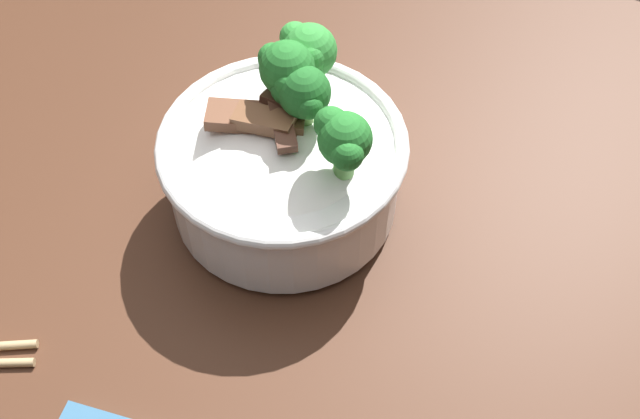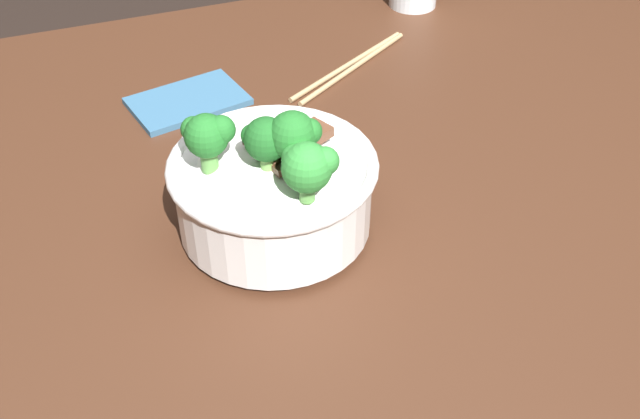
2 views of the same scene
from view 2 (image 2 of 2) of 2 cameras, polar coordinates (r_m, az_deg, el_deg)
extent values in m
cube|color=#472819|center=(0.86, 4.86, 2.13)|extent=(1.36, 0.97, 0.05)
cube|color=#472819|center=(1.65, 17.46, 4.34)|extent=(0.07, 0.07, 0.72)
cylinder|color=white|center=(0.76, -3.44, -1.22)|extent=(0.08, 0.08, 0.01)
cylinder|color=white|center=(0.74, -3.56, 1.17)|extent=(0.19, 0.19, 0.07)
torus|color=white|center=(0.71, -3.67, 3.47)|extent=(0.21, 0.21, 0.01)
ellipsoid|color=white|center=(0.72, -3.61, 2.24)|extent=(0.18, 0.18, 0.07)
cube|color=brown|center=(0.71, -1.91, 5.10)|extent=(0.08, 0.06, 0.01)
cube|color=#4C2B1E|center=(0.68, -1.65, 3.87)|extent=(0.02, 0.05, 0.02)
cube|color=brown|center=(0.70, -2.83, 5.45)|extent=(0.05, 0.03, 0.01)
cube|color=#563323|center=(0.70, -3.36, 3.96)|extent=(0.04, 0.06, 0.02)
cube|color=#4C2B1E|center=(0.70, -4.00, 5.16)|extent=(0.04, 0.05, 0.01)
cylinder|color=#7AB256|center=(0.68, -4.05, 3.58)|extent=(0.01, 0.01, 0.03)
sphere|color=#1E6023|center=(0.67, -4.15, 5.42)|extent=(0.04, 0.04, 0.04)
sphere|color=#1E6023|center=(0.67, -3.03, 5.70)|extent=(0.03, 0.03, 0.03)
sphere|color=#1E6023|center=(0.68, -5.24, 5.70)|extent=(0.02, 0.02, 0.02)
cylinder|color=#5B9947|center=(0.68, -2.07, 3.64)|extent=(0.02, 0.02, 0.03)
sphere|color=#237028|center=(0.66, -2.13, 5.76)|extent=(0.04, 0.04, 0.04)
sphere|color=#237028|center=(0.66, -0.85, 6.04)|extent=(0.02, 0.02, 0.02)
sphere|color=#237028|center=(0.67, -3.21, 6.25)|extent=(0.02, 0.02, 0.02)
cylinder|color=#5B9947|center=(0.70, -8.53, 3.88)|extent=(0.02, 0.02, 0.02)
sphere|color=#237028|center=(0.68, -8.74, 5.63)|extent=(0.04, 0.04, 0.04)
sphere|color=#237028|center=(0.68, -7.61, 6.13)|extent=(0.03, 0.03, 0.03)
sphere|color=#237028|center=(0.69, -9.70, 6.10)|extent=(0.02, 0.02, 0.02)
cylinder|color=#5B9947|center=(0.66, -0.99, 1.49)|extent=(0.01, 0.01, 0.02)
sphere|color=green|center=(0.64, -1.01, 3.26)|extent=(0.05, 0.05, 0.05)
sphere|color=green|center=(0.64, 0.38, 3.75)|extent=(0.03, 0.03, 0.03)
sphere|color=green|center=(0.64, -1.81, 3.90)|extent=(0.03, 0.03, 0.03)
cylinder|color=white|center=(1.23, 7.11, 15.49)|extent=(0.07, 0.07, 0.00)
cylinder|color=tan|center=(1.04, 2.15, 11.06)|extent=(0.21, 0.12, 0.01)
cylinder|color=tan|center=(1.03, 2.64, 10.88)|extent=(0.21, 0.13, 0.01)
cube|color=#386689|center=(0.97, -10.14, 8.21)|extent=(0.16, 0.12, 0.01)
camera|label=1|loc=(0.91, -32.42, 38.53)|focal=43.93mm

